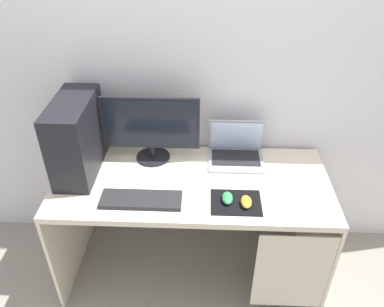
# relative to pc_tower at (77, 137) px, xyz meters

# --- Properties ---
(ground_plane) EXTENTS (8.00, 8.00, 0.00)m
(ground_plane) POSITION_rel_pc_tower_xyz_m (0.64, -0.08, -0.95)
(ground_plane) COLOR gray
(wall_back) EXTENTS (4.00, 0.05, 2.60)m
(wall_back) POSITION_rel_pc_tower_xyz_m (0.64, 0.30, 0.35)
(wall_back) COLOR silver
(wall_back) RESTS_ON ground_plane
(desk) EXTENTS (1.53, 0.68, 0.74)m
(desk) POSITION_rel_pc_tower_xyz_m (0.65, -0.09, -0.36)
(desk) COLOR beige
(desk) RESTS_ON ground_plane
(pc_tower) EXTENTS (0.20, 0.46, 0.43)m
(pc_tower) POSITION_rel_pc_tower_xyz_m (0.00, 0.00, 0.00)
(pc_tower) COLOR black
(pc_tower) RESTS_ON desk
(monitor) EXTENTS (0.56, 0.20, 0.40)m
(monitor) POSITION_rel_pc_tower_xyz_m (0.39, 0.12, -0.01)
(monitor) COLOR black
(monitor) RESTS_ON desk
(laptop) EXTENTS (0.33, 0.25, 0.24)m
(laptop) POSITION_rel_pc_tower_xyz_m (0.89, 0.15, -0.17)
(laptop) COLOR #9EA3A8
(laptop) RESTS_ON desk
(keyboard) EXTENTS (0.42, 0.14, 0.02)m
(keyboard) POSITION_rel_pc_tower_xyz_m (0.38, -0.27, -0.21)
(keyboard) COLOR #232326
(keyboard) RESTS_ON desk
(mousepad) EXTENTS (0.26, 0.20, 0.00)m
(mousepad) POSITION_rel_pc_tower_xyz_m (0.87, -0.26, -0.21)
(mousepad) COLOR black
(mousepad) RESTS_ON desk
(mouse_left) EXTENTS (0.06, 0.10, 0.03)m
(mouse_left) POSITION_rel_pc_tower_xyz_m (0.83, -0.25, -0.20)
(mouse_left) COLOR #338C4C
(mouse_left) RESTS_ON mousepad
(mouse_right) EXTENTS (0.06, 0.10, 0.03)m
(mouse_right) POSITION_rel_pc_tower_xyz_m (0.92, -0.27, -0.20)
(mouse_right) COLOR orange
(mouse_right) RESTS_ON mousepad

